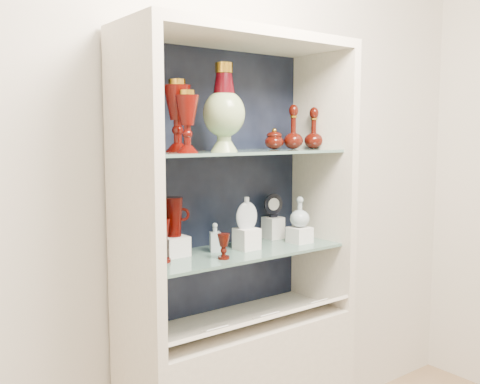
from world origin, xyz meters
TOP-DOWN VIEW (x-y plane):
  - wall_back at (0.00, 1.75)m, footprint 3.50×0.02m
  - cabinet_back_panel at (0.00, 1.72)m, footprint 0.98×0.02m
  - cabinet_side_left at (-0.48, 1.53)m, footprint 0.04×0.40m
  - cabinet_side_right at (0.48, 1.53)m, footprint 0.04×0.40m
  - cabinet_top_cap at (0.00, 1.53)m, footprint 1.00×0.40m
  - shelf_lower at (0.00, 1.55)m, footprint 0.92×0.34m
  - shelf_upper at (0.00, 1.55)m, footprint 0.92×0.34m
  - label_ledge at (0.00, 1.42)m, footprint 0.92×0.17m
  - label_card_0 at (-0.21, 1.42)m, footprint 0.10×0.06m
  - label_card_1 at (0.05, 1.42)m, footprint 0.10×0.06m
  - label_card_2 at (0.33, 1.42)m, footprint 0.10×0.06m
  - pedestal_lamp_left at (-0.27, 1.58)m, footprint 0.13×0.13m
  - pedestal_lamp_right at (-0.28, 1.48)m, footprint 0.10×0.10m
  - enamel_urn at (-0.09, 1.52)m, footprint 0.21×0.21m
  - ruby_decanter_a at (0.33, 1.56)m, footprint 0.10×0.10m
  - ruby_decanter_b at (0.44, 1.55)m, footprint 0.10×0.10m
  - lidded_bowl at (0.24, 1.60)m, footprint 0.10×0.10m
  - cobalt_goblet at (-0.42, 1.52)m, footprint 0.08×0.08m
  - ruby_goblet_tall at (-0.35, 1.57)m, footprint 0.07×0.07m
  - ruby_goblet_small at (-0.13, 1.46)m, footprint 0.05×0.05m
  - riser_ruby_pitcher at (-0.26, 1.63)m, footprint 0.10×0.10m
  - ruby_pitcher at (-0.26, 1.63)m, footprint 0.14×0.11m
  - clear_square_bottle at (-0.09, 1.59)m, footprint 0.06×0.06m
  - riser_flat_flask at (0.05, 1.55)m, footprint 0.09×0.09m
  - flat_flask at (0.05, 1.55)m, footprint 0.10×0.06m
  - riser_clear_round_decanter at (0.32, 1.51)m, footprint 0.09×0.09m
  - clear_round_decanter at (0.32, 1.51)m, footprint 0.10×0.10m
  - riser_cameo_medallion at (0.29, 1.66)m, footprint 0.08×0.08m
  - cameo_medallion at (0.29, 1.66)m, footprint 0.10×0.05m

SIDE VIEW (x-z plane):
  - label_ledge at x=0.00m, z-range 0.74..0.82m
  - label_card_0 at x=-0.21m, z-range 0.78..0.81m
  - label_card_1 at x=0.05m, z-range 0.78..0.81m
  - label_card_2 at x=0.33m, z-range 0.78..0.81m
  - shelf_lower at x=0.00m, z-range 1.04..1.05m
  - riser_clear_round_decanter at x=0.32m, z-range 1.05..1.12m
  - riser_ruby_pitcher at x=-0.26m, z-range 1.05..1.13m
  - riser_flat_flask at x=0.05m, z-range 1.05..1.14m
  - ruby_goblet_small at x=-0.13m, z-range 1.05..1.15m
  - riser_cameo_medallion at x=0.29m, z-range 1.05..1.15m
  - clear_square_bottle at x=-0.09m, z-range 1.05..1.17m
  - cobalt_goblet at x=-0.42m, z-range 1.05..1.22m
  - ruby_goblet_tall at x=-0.35m, z-range 1.05..1.22m
  - clear_round_decanter at x=0.32m, z-range 1.12..1.25m
  - cameo_medallion at x=0.29m, z-range 1.15..1.26m
  - ruby_pitcher at x=-0.26m, z-range 1.13..1.29m
  - flat_flask at x=0.05m, z-range 1.14..1.28m
  - cabinet_back_panel at x=0.00m, z-range 0.75..1.90m
  - cabinet_side_left at x=-0.48m, z-range 0.75..1.90m
  - cabinet_side_right at x=0.48m, z-range 0.75..1.90m
  - wall_back at x=0.00m, z-range 0.00..2.80m
  - shelf_upper at x=0.00m, z-range 1.46..1.47m
  - lidded_bowl at x=0.24m, z-range 1.47..1.57m
  - ruby_decanter_b at x=0.44m, z-range 1.47..1.67m
  - ruby_decanter_a at x=0.33m, z-range 1.47..1.69m
  - pedestal_lamp_right at x=-0.28m, z-range 1.47..1.70m
  - pedestal_lamp_left at x=-0.27m, z-range 1.47..1.75m
  - enamel_urn at x=-0.09m, z-range 1.47..1.82m
  - cabinet_top_cap at x=0.00m, z-range 1.90..1.94m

